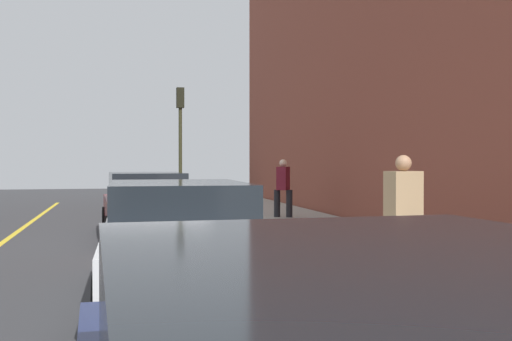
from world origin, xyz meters
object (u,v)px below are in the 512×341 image
object	(u,v)px
pedestrian_tan_coat	(403,213)
pedestrian_burgundy_coat	(283,186)
parked_car_maroon	(146,205)
traffic_light_pole	(180,126)
parked_car_white	(177,242)

from	to	relation	value
pedestrian_tan_coat	pedestrian_burgundy_coat	size ratio (longest dim) A/B	1.01
parked_car_maroon	traffic_light_pole	bearing A→B (deg)	-11.99
pedestrian_tan_coat	traffic_light_pole	xyz separation A→B (m)	(13.95, 1.62, 1.94)
parked_car_white	pedestrian_tan_coat	xyz separation A→B (m)	(0.12, -3.11, 0.30)
pedestrian_tan_coat	pedestrian_burgundy_coat	xyz separation A→B (m)	(9.60, -0.92, -0.01)
pedestrian_burgundy_coat	traffic_light_pole	xyz separation A→B (m)	(4.35, 2.54, 1.95)
traffic_light_pole	parked_car_white	bearing A→B (deg)	173.96
parked_car_white	pedestrian_burgundy_coat	distance (m)	10.52
parked_car_maroon	pedestrian_tan_coat	size ratio (longest dim) A/B	2.56
parked_car_white	traffic_light_pole	distance (m)	14.32
parked_car_white	pedestrian_burgundy_coat	xyz separation A→B (m)	(9.72, -4.03, 0.29)
pedestrian_tan_coat	parked_car_white	bearing A→B (deg)	92.14
parked_car_white	traffic_light_pole	size ratio (longest dim) A/B	1.11
parked_car_white	pedestrian_burgundy_coat	bearing A→B (deg)	-22.51
pedestrian_tan_coat	pedestrian_burgundy_coat	bearing A→B (deg)	-5.46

